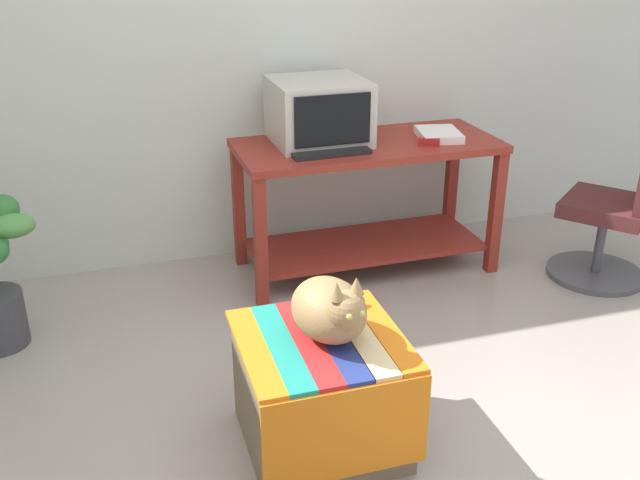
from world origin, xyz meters
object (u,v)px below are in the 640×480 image
at_px(ottoman_with_blanket, 321,392).
at_px(stapler, 429,142).
at_px(cat, 331,309).
at_px(office_chair, 617,213).
at_px(keyboard, 330,152).
at_px(book, 439,134).
at_px(desk, 366,184).
at_px(tv_monitor, 319,112).

height_order(ottoman_with_blanket, stapler, stapler).
height_order(cat, office_chair, office_chair).
height_order(keyboard, ottoman_with_blanket, keyboard).
height_order(keyboard, book, book).
relative_size(desk, cat, 3.60).
bearing_deg(book, office_chair, -19.61).
xyz_separation_m(desk, office_chair, (1.22, -0.53, -0.11)).
relative_size(tv_monitor, cat, 1.25).
xyz_separation_m(office_chair, stapler, (-0.93, 0.38, 0.36)).
xyz_separation_m(book, cat, (-1.03, -1.33, -0.18)).
relative_size(desk, ottoman_with_blanket, 2.35).
distance_m(ottoman_with_blanket, stapler, 1.64).
relative_size(keyboard, office_chair, 0.45).
height_order(tv_monitor, ottoman_with_blanket, tv_monitor).
bearing_deg(cat, desk, 53.59).
relative_size(book, office_chair, 0.30).
xyz_separation_m(book, stapler, (-0.11, -0.11, -0.00)).
height_order(ottoman_with_blanket, office_chair, office_chair).
xyz_separation_m(book, office_chair, (0.83, -0.49, -0.37)).
xyz_separation_m(tv_monitor, cat, (-0.40, -1.46, -0.32)).
relative_size(tv_monitor, ottoman_with_blanket, 0.81).
bearing_deg(stapler, desk, 87.91).
relative_size(keyboard, ottoman_with_blanket, 0.67).
xyz_separation_m(book, ottoman_with_blanket, (-1.07, -1.32, -0.52)).
distance_m(book, ottoman_with_blanket, 1.78).
bearing_deg(ottoman_with_blanket, office_chair, 23.84).
xyz_separation_m(keyboard, cat, (-0.39, -1.23, -0.17)).
distance_m(desk, stapler, 0.41).
height_order(book, cat, book).
bearing_deg(cat, office_chair, 13.12).
bearing_deg(ottoman_with_blanket, book, 51.08).
relative_size(desk, office_chair, 1.57).
relative_size(cat, office_chair, 0.44).
relative_size(ottoman_with_blanket, stapler, 5.40).
relative_size(ottoman_with_blanket, cat, 1.53).
distance_m(keyboard, ottoman_with_blanket, 1.40).
relative_size(desk, book, 5.25).
bearing_deg(keyboard, book, 6.35).
height_order(tv_monitor, cat, tv_monitor).
bearing_deg(stapler, ottoman_with_blanket, 167.03).
xyz_separation_m(keyboard, stapler, (0.54, -0.01, 0.01)).
bearing_deg(book, desk, -175.15).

